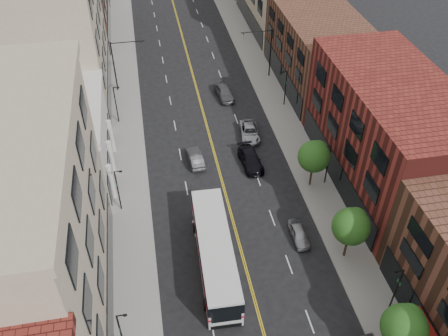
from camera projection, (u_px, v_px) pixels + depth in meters
sidewalk_left at (128, 144)px, 57.31m from camera, size 4.00×110.00×0.15m
sidewalk_right at (287, 127)px, 60.11m from camera, size 4.00×110.00×0.15m
bldg_l_tanoffice at (23, 239)px, 34.07m from camera, size 10.00×22.00×18.00m
bldg_l_white at (59, 145)px, 50.80m from camera, size 10.00×14.00×8.00m
bldg_l_far_a at (60, 34)px, 60.31m from camera, size 10.00×20.00×18.00m
bldg_r_mid at (387, 133)px, 49.01m from camera, size 10.00×22.00×12.00m
bldg_r_far_a at (319, 51)px, 65.40m from camera, size 10.00×20.00×10.00m
tree_r_1 at (405, 326)px, 34.22m from camera, size 3.40×3.40×5.59m
tree_r_2 at (352, 225)px, 41.71m from camera, size 3.40×3.40×5.59m
tree_r_3 at (315, 155)px, 49.21m from camera, size 3.40×3.40×5.59m
lamp_l_1 at (121, 332)px, 35.06m from camera, size 0.81×0.55×5.05m
lamp_l_2 at (118, 188)px, 47.06m from camera, size 0.81×0.55×5.05m
lamp_l_3 at (116, 103)px, 59.06m from camera, size 0.81×0.55×5.05m
lamp_r_1 at (397, 287)px, 38.13m from camera, size 0.81×0.55×5.05m
lamp_r_2 at (328, 163)px, 50.12m from camera, size 0.81×0.55×5.05m
lamp_r_3 at (285, 86)px, 62.12m from camera, size 0.81×0.55×5.05m
signal_mast_left at (119, 60)px, 64.06m from camera, size 4.49×0.18×7.20m
signal_mast_right at (266, 48)px, 66.94m from camera, size 4.49×0.18×7.20m
city_bus at (215, 251)px, 42.22m from camera, size 3.54×13.33×3.40m
car_parked_far at (299, 234)px, 45.56m from camera, size 1.52×3.74×1.27m
car_lane_behind at (195, 158)px, 54.38m from camera, size 1.79×4.29×1.38m
car_lane_a at (250, 160)px, 54.02m from camera, size 2.47×5.26×1.49m
car_lane_b at (250, 132)px, 58.24m from camera, size 2.78×5.15×1.37m
car_lane_c at (224, 92)px, 65.09m from camera, size 2.42×5.02×1.65m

